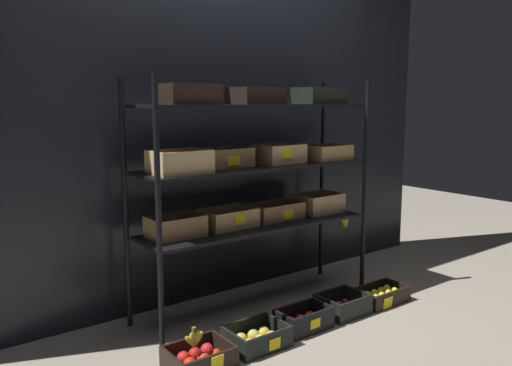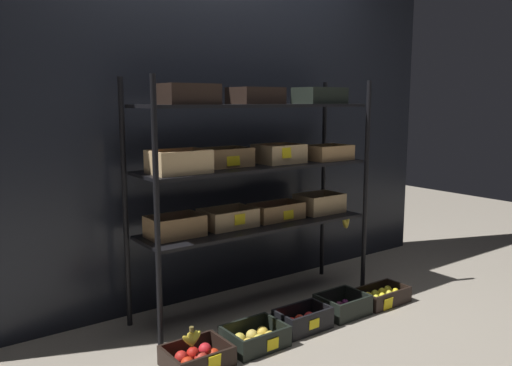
{
  "view_description": "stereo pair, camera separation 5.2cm",
  "coord_description": "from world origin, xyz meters",
  "px_view_note": "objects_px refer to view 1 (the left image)",
  "views": [
    {
      "loc": [
        -2.02,
        -2.68,
        1.38
      ],
      "look_at": [
        0.0,
        0.0,
        0.85
      ],
      "focal_mm": 36.44,
      "sensor_mm": 36.0,
      "label": 1
    },
    {
      "loc": [
        -1.98,
        -2.71,
        1.38
      ],
      "look_at": [
        0.0,
        0.0,
        0.85
      ],
      "focal_mm": 36.44,
      "sensor_mm": 36.0,
      "label": 2
    }
  ],
  "objects_px": {
    "crate_ground_apple_red": "(199,358)",
    "crate_ground_apple_gold": "(257,338)",
    "crate_ground_center_apple_red": "(304,321)",
    "crate_ground_lemon": "(381,296)",
    "display_rack": "(256,168)",
    "banana_bunch_loose": "(194,339)",
    "crate_ground_plum": "(342,306)"
  },
  "relations": [
    {
      "from": "crate_ground_apple_red",
      "to": "crate_ground_apple_gold",
      "type": "bearing_deg",
      "value": -1.41
    },
    {
      "from": "crate_ground_center_apple_red",
      "to": "crate_ground_lemon",
      "type": "relative_size",
      "value": 0.91
    },
    {
      "from": "display_rack",
      "to": "crate_ground_apple_red",
      "type": "xyz_separation_m",
      "value": [
        -0.73,
        -0.47,
        -0.9
      ]
    },
    {
      "from": "crate_ground_apple_red",
      "to": "display_rack",
      "type": "bearing_deg",
      "value": 32.6
    },
    {
      "from": "crate_ground_apple_red",
      "to": "banana_bunch_loose",
      "type": "xyz_separation_m",
      "value": [
        -0.03,
        -0.0,
        0.11
      ]
    },
    {
      "from": "crate_ground_lemon",
      "to": "banana_bunch_loose",
      "type": "xyz_separation_m",
      "value": [
        -1.49,
        0.0,
        0.11
      ]
    },
    {
      "from": "crate_ground_apple_gold",
      "to": "display_rack",
      "type": "bearing_deg",
      "value": 53.13
    },
    {
      "from": "display_rack",
      "to": "crate_ground_plum",
      "type": "distance_m",
      "value": 1.07
    },
    {
      "from": "crate_ground_apple_gold",
      "to": "crate_ground_center_apple_red",
      "type": "relative_size",
      "value": 1.01
    },
    {
      "from": "crate_ground_apple_red",
      "to": "crate_ground_center_apple_red",
      "type": "relative_size",
      "value": 1.01
    },
    {
      "from": "crate_ground_lemon",
      "to": "banana_bunch_loose",
      "type": "bearing_deg",
      "value": 179.94
    },
    {
      "from": "crate_ground_apple_red",
      "to": "crate_ground_lemon",
      "type": "relative_size",
      "value": 0.91
    },
    {
      "from": "display_rack",
      "to": "crate_ground_lemon",
      "type": "height_order",
      "value": "display_rack"
    },
    {
      "from": "display_rack",
      "to": "crate_ground_plum",
      "type": "xyz_separation_m",
      "value": [
        0.37,
        -0.44,
        -0.9
      ]
    },
    {
      "from": "crate_ground_apple_gold",
      "to": "crate_ground_lemon",
      "type": "xyz_separation_m",
      "value": [
        1.09,
        0.0,
        -0.0
      ]
    },
    {
      "from": "display_rack",
      "to": "banana_bunch_loose",
      "type": "xyz_separation_m",
      "value": [
        -0.76,
        -0.47,
        -0.79
      ]
    },
    {
      "from": "crate_ground_plum",
      "to": "banana_bunch_loose",
      "type": "height_order",
      "value": "banana_bunch_loose"
    },
    {
      "from": "crate_ground_apple_red",
      "to": "crate_ground_plum",
      "type": "bearing_deg",
      "value": 1.12
    },
    {
      "from": "crate_ground_apple_red",
      "to": "crate_ground_plum",
      "type": "xyz_separation_m",
      "value": [
        1.1,
        0.02,
        0.0
      ]
    },
    {
      "from": "crate_ground_apple_red",
      "to": "crate_ground_apple_gold",
      "type": "height_order",
      "value": "crate_ground_apple_gold"
    },
    {
      "from": "crate_ground_apple_gold",
      "to": "crate_ground_plum",
      "type": "bearing_deg",
      "value": 2.41
    },
    {
      "from": "crate_ground_apple_red",
      "to": "crate_ground_apple_gold",
      "type": "xyz_separation_m",
      "value": [
        0.37,
        -0.01,
        0.0
      ]
    },
    {
      "from": "crate_ground_center_apple_red",
      "to": "crate_ground_lemon",
      "type": "height_order",
      "value": "crate_ground_center_apple_red"
    },
    {
      "from": "crate_ground_center_apple_red",
      "to": "crate_ground_lemon",
      "type": "xyz_separation_m",
      "value": [
        0.72,
        -0.0,
        -0.01
      ]
    },
    {
      "from": "crate_ground_plum",
      "to": "banana_bunch_loose",
      "type": "relative_size",
      "value": 2.4
    },
    {
      "from": "display_rack",
      "to": "crate_ground_center_apple_red",
      "type": "xyz_separation_m",
      "value": [
        0.01,
        -0.47,
        -0.89
      ]
    },
    {
      "from": "crate_ground_lemon",
      "to": "crate_ground_plum",
      "type": "bearing_deg",
      "value": 175.6
    },
    {
      "from": "crate_ground_apple_gold",
      "to": "crate_ground_plum",
      "type": "distance_m",
      "value": 0.73
    },
    {
      "from": "crate_ground_apple_gold",
      "to": "banana_bunch_loose",
      "type": "distance_m",
      "value": 0.42
    },
    {
      "from": "display_rack",
      "to": "crate_ground_lemon",
      "type": "xyz_separation_m",
      "value": [
        0.73,
        -0.47,
        -0.9
      ]
    },
    {
      "from": "crate_ground_apple_gold",
      "to": "crate_ground_center_apple_red",
      "type": "xyz_separation_m",
      "value": [
        0.37,
        0.01,
        0.0
      ]
    },
    {
      "from": "crate_ground_center_apple_red",
      "to": "banana_bunch_loose",
      "type": "bearing_deg",
      "value": -179.85
    }
  ]
}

